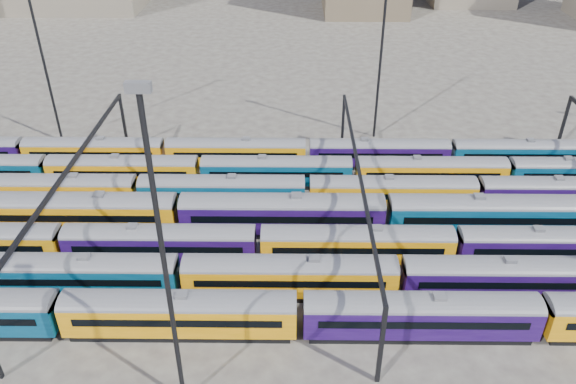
{
  "coord_description": "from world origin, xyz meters",
  "views": [
    {
      "loc": [
        3.24,
        -50.07,
        36.19
      ],
      "look_at": [
        2.68,
        3.54,
        3.0
      ],
      "focal_mm": 35.0,
      "sensor_mm": 36.0,
      "label": 1
    }
  ],
  "objects_px": {
    "rake_0": "(300,311)",
    "rake_2": "(160,240)",
    "rake_1": "(290,273)",
    "mast_2": "(163,256)"
  },
  "relations": [
    {
      "from": "rake_0",
      "to": "rake_2",
      "type": "distance_m",
      "value": 17.18
    },
    {
      "from": "rake_0",
      "to": "rake_1",
      "type": "height_order",
      "value": "rake_0"
    },
    {
      "from": "rake_0",
      "to": "rake_2",
      "type": "height_order",
      "value": "rake_0"
    },
    {
      "from": "mast_2",
      "to": "rake_0",
      "type": "bearing_deg",
      "value": 38.22
    },
    {
      "from": "rake_2",
      "to": "mast_2",
      "type": "relative_size",
      "value": 3.83
    },
    {
      "from": "rake_0",
      "to": "rake_1",
      "type": "distance_m",
      "value": 5.08
    },
    {
      "from": "rake_2",
      "to": "mast_2",
      "type": "xyz_separation_m",
      "value": [
        5.08,
        -17.0,
        11.43
      ]
    },
    {
      "from": "rake_1",
      "to": "mast_2",
      "type": "distance_m",
      "value": 18.35
    },
    {
      "from": "rake_0",
      "to": "mast_2",
      "type": "distance_m",
      "value": 16.02
    },
    {
      "from": "rake_2",
      "to": "mast_2",
      "type": "height_order",
      "value": "mast_2"
    }
  ]
}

